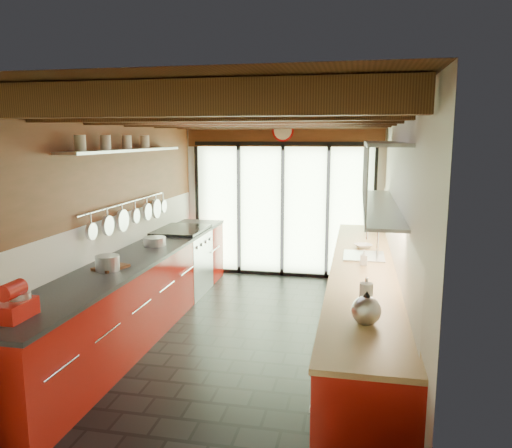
{
  "coord_description": "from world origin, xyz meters",
  "views": [
    {
      "loc": [
        1.18,
        -5.21,
        2.25
      ],
      "look_at": [
        0.03,
        0.4,
        1.25
      ],
      "focal_mm": 35.0,
      "sensor_mm": 36.0,
      "label": 1
    }
  ],
  "objects_px": {
    "stand_mixer": "(16,304)",
    "bowl": "(363,246)",
    "paper_towel": "(366,298)",
    "soap_bottle": "(364,257)",
    "kettle": "(366,309)"
  },
  "relations": [
    {
      "from": "stand_mixer",
      "to": "paper_towel",
      "type": "relative_size",
      "value": 1.15
    },
    {
      "from": "soap_bottle",
      "to": "bowl",
      "type": "height_order",
      "value": "soap_bottle"
    },
    {
      "from": "kettle",
      "to": "bowl",
      "type": "relative_size",
      "value": 1.38
    },
    {
      "from": "stand_mixer",
      "to": "bowl",
      "type": "bearing_deg",
      "value": 49.23
    },
    {
      "from": "stand_mixer",
      "to": "bowl",
      "type": "distance_m",
      "value": 3.89
    },
    {
      "from": "stand_mixer",
      "to": "kettle",
      "type": "xyz_separation_m",
      "value": [
        2.54,
        0.41,
        -0.0
      ]
    },
    {
      "from": "stand_mixer",
      "to": "bowl",
      "type": "xyz_separation_m",
      "value": [
        2.54,
        2.95,
        -0.09
      ]
    },
    {
      "from": "soap_bottle",
      "to": "bowl",
      "type": "distance_m",
      "value": 0.82
    },
    {
      "from": "kettle",
      "to": "bowl",
      "type": "xyz_separation_m",
      "value": [
        -0.0,
        2.53,
        -0.09
      ]
    },
    {
      "from": "bowl",
      "to": "soap_bottle",
      "type": "bearing_deg",
      "value": -90.0
    },
    {
      "from": "soap_bottle",
      "to": "bowl",
      "type": "xyz_separation_m",
      "value": [
        0.0,
        0.82,
        -0.06
      ]
    },
    {
      "from": "paper_towel",
      "to": "soap_bottle",
      "type": "relative_size",
      "value": 1.7
    },
    {
      "from": "paper_towel",
      "to": "soap_bottle",
      "type": "bearing_deg",
      "value": 90.0
    },
    {
      "from": "bowl",
      "to": "paper_towel",
      "type": "bearing_deg",
      "value": -90.0
    },
    {
      "from": "soap_bottle",
      "to": "paper_towel",
      "type": "bearing_deg",
      "value": -90.0
    }
  ]
}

